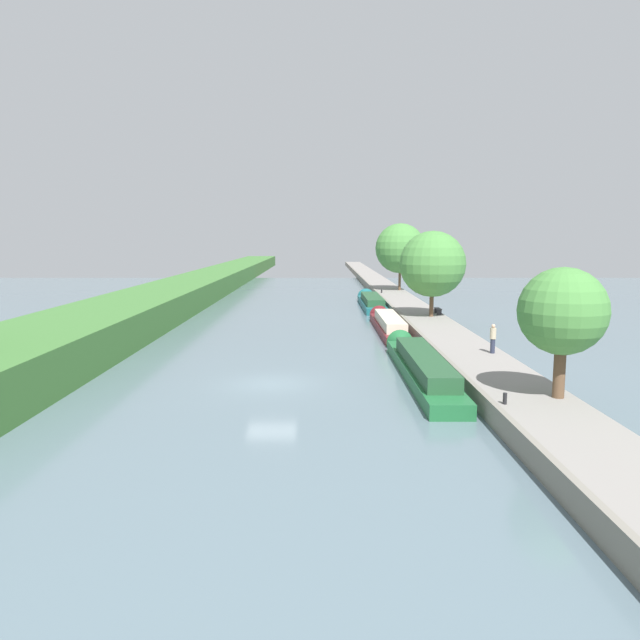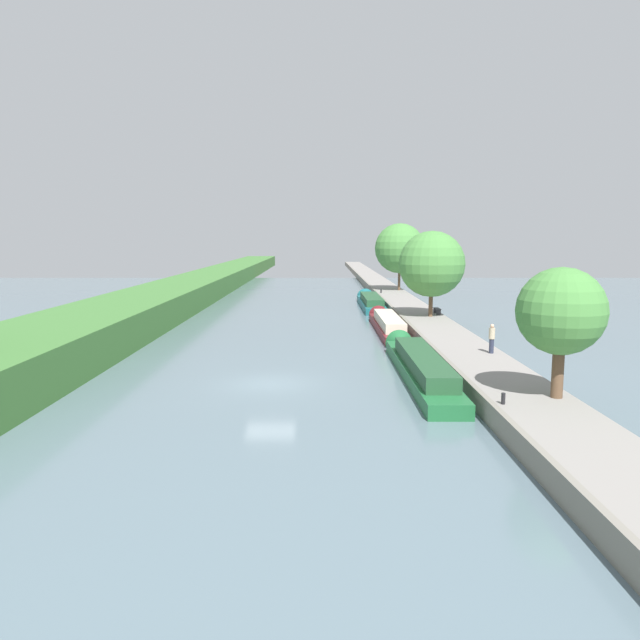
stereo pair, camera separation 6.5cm
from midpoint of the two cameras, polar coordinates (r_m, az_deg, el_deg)
The scene contains 14 objects.
ground_plane at distance 30.69m, azimuth -4.47°, elevation -6.05°, with size 160.00×160.00×0.00m, color slate.
left_grassy_bank at distance 34.04m, azimuth -26.84°, elevation -3.43°, with size 7.13×260.00×2.40m.
right_towpath at distance 31.70m, azimuth 16.20°, elevation -5.07°, with size 3.57×260.00×0.89m.
stone_quay at distance 31.22m, azimuth 12.81°, elevation -5.10°, with size 0.25×260.00×0.94m.
narrowboat_green at distance 32.65m, azimuth 9.63°, elevation -4.23°, with size 1.90×16.22×2.00m.
narrowboat_maroon at distance 48.25m, azimuth 6.64°, elevation -0.33°, with size 1.84×14.37×1.90m.
narrowboat_teal at distance 64.56m, azimuth 5.05°, elevation 1.76°, with size 2.11×14.87×2.01m.
tree_rightbank_near at distance 25.86m, azimuth 22.19°, elevation 0.72°, with size 3.53×3.53×5.32m.
tree_rightbank_midnear at distance 49.98m, azimuth 10.81°, elevation 5.23°, with size 5.38×5.38×7.00m.
tree_rightbank_midfar at distance 74.55m, azimuth 7.82°, elevation 6.75°, with size 6.07×6.07×8.17m.
person_walking at distance 35.08m, azimuth 16.26°, elevation -1.65°, with size 0.34×0.34×1.66m.
mooring_bollard_near at distance 24.74m, azimuth 17.28°, elevation -7.14°, with size 0.16×0.16×0.45m.
mooring_bollard_far at distance 70.85m, azimuth 6.07°, elevation 2.75°, with size 0.16×0.16×0.45m.
park_bench at distance 52.16m, azimuth 11.31°, elevation 0.96°, with size 0.44×1.50×0.47m.
Camera 2 is at (2.53, -29.69, 7.37)m, focal length 33.74 mm.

